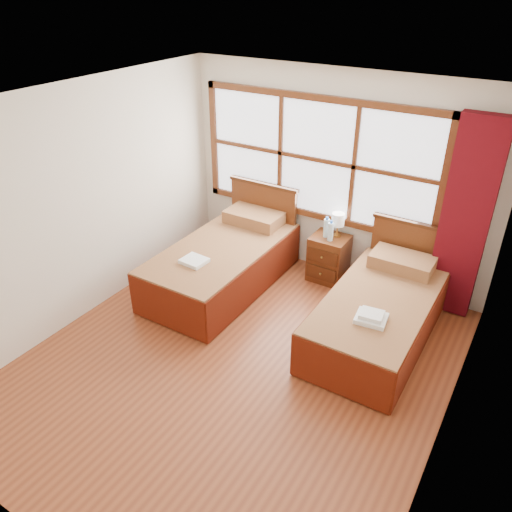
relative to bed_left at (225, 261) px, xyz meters
The scene contains 15 objects.
floor 1.57m from the bed_left, 51.16° to the right, with size 4.50×4.50×0.00m, color brown.
ceiling 2.74m from the bed_left, 51.16° to the right, with size 4.50×4.50×0.00m, color white.
wall_back 1.73m from the bed_left, 47.58° to the left, with size 4.00×4.00×0.00m, color silver.
wall_left 1.86m from the bed_left, 130.92° to the right, with size 4.50×4.50×0.00m, color silver.
wall_right 3.34m from the bed_left, 21.98° to the right, with size 4.50×4.50×0.00m, color silver.
window 1.71m from the bed_left, 54.92° to the left, with size 3.16×0.06×1.56m.
curtain 2.85m from the bed_left, 19.62° to the left, with size 0.50×0.16×2.30m, color #5B0910.
bed_left is the anchor object (origin of this frame).
bed_right 2.03m from the bed_left, ahead, with size 1.04×2.06×1.01m.
nightstand 1.34m from the bed_left, 36.71° to the left, with size 0.45×0.45×0.61m.
towels_left 0.61m from the bed_left, 94.32° to the right, with size 0.30×0.27×0.04m.
towels_right 2.16m from the bed_left, 13.04° to the right, with size 0.33×0.29×0.09m.
lamp 1.51m from the bed_left, 37.96° to the left, with size 0.16×0.16×0.31m.
bottle_near 1.35m from the bed_left, 37.85° to the left, with size 0.07×0.07×0.27m.
bottle_far 1.38m from the bed_left, 33.31° to the left, with size 0.07×0.07×0.27m.
Camera 1 is at (2.23, -3.23, 3.52)m, focal length 35.00 mm.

